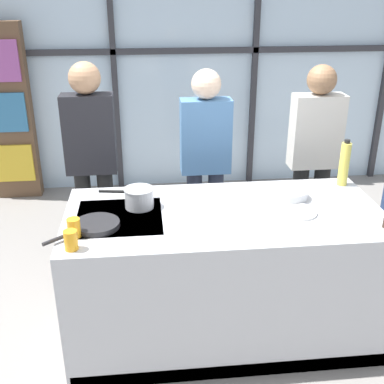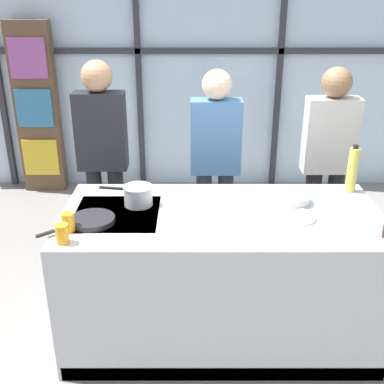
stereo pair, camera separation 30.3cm
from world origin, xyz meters
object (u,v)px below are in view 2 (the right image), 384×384
at_px(spectator_center_right, 330,157).
at_px(frying_pan, 93,220).
at_px(spectator_far_left, 104,151).
at_px(spectator_center_left, 217,157).
at_px(white_plate, 297,217).
at_px(juice_glass_near, 64,234).
at_px(oil_bottle, 354,170).
at_px(mixing_bowl, 292,198).
at_px(juice_glass_far, 70,222).
at_px(saucepan, 139,195).

relative_size(spectator_center_right, frying_pan, 4.01).
bearing_deg(spectator_far_left, spectator_center_left, -180.00).
distance_m(spectator_center_right, white_plate, 1.10).
bearing_deg(frying_pan, juice_glass_near, -114.57).
height_order(spectator_far_left, oil_bottle, spectator_far_left).
bearing_deg(frying_pan, mixing_bowl, 13.35).
xyz_separation_m(spectator_center_right, oil_bottle, (-0.00, -0.59, 0.11)).
xyz_separation_m(spectator_center_left, spectator_center_right, (0.90, 0.00, 0.01)).
bearing_deg(juice_glass_far, juice_glass_near, -90.00).
xyz_separation_m(mixing_bowl, juice_glass_far, (-1.34, -0.39, 0.02)).
bearing_deg(saucepan, mixing_bowl, 2.20).
bearing_deg(juice_glass_far, spectator_center_right, 33.03).
height_order(spectator_far_left, mixing_bowl, spectator_far_left).
bearing_deg(oil_bottle, mixing_bowl, -157.61).
distance_m(white_plate, juice_glass_near, 1.37).
height_order(saucepan, mixing_bowl, saucepan).
bearing_deg(mixing_bowl, spectator_far_left, 150.09).
distance_m(white_plate, oil_bottle, 0.63).
xyz_separation_m(spectator_far_left, oil_bottle, (1.79, -0.59, 0.07)).
bearing_deg(oil_bottle, white_plate, -137.98).
bearing_deg(mixing_bowl, white_plate, -91.79).
relative_size(spectator_center_left, white_plate, 6.61).
bearing_deg(oil_bottle, juice_glass_near, -158.26).
bearing_deg(spectator_center_right, white_plate, 65.59).
relative_size(spectator_center_right, juice_glass_near, 14.79).
relative_size(juice_glass_near, juice_glass_far, 1.00).
distance_m(spectator_far_left, juice_glass_near, 1.30).
height_order(spectator_center_left, mixing_bowl, spectator_center_left).
relative_size(spectator_far_left, oil_bottle, 5.12).
bearing_deg(spectator_far_left, saucepan, 114.11).
bearing_deg(mixing_bowl, juice_glass_far, -163.81).
xyz_separation_m(spectator_far_left, juice_glass_near, (0.00, -1.30, -0.03)).
xyz_separation_m(frying_pan, juice_glass_far, (-0.11, -0.10, 0.04)).
height_order(saucepan, white_plate, saucepan).
relative_size(oil_bottle, juice_glass_far, 2.98).
xyz_separation_m(spectator_far_left, frying_pan, (0.11, -1.07, -0.07)).
distance_m(spectator_center_left, saucepan, 0.97).
xyz_separation_m(spectator_center_left, juice_glass_near, (-0.89, -1.30, 0.02)).
bearing_deg(spectator_center_right, frying_pan, 32.39).
height_order(oil_bottle, juice_glass_near, oil_bottle).
distance_m(spectator_far_left, frying_pan, 1.07).
bearing_deg(spectator_center_left, mixing_bowl, 120.17).
bearing_deg(spectator_center_left, spectator_far_left, 0.00).
relative_size(mixing_bowl, juice_glass_far, 2.30).
xyz_separation_m(frying_pan, mixing_bowl, (1.24, 0.29, 0.02)).
relative_size(spectator_center_left, juice_glass_far, 14.63).
height_order(spectator_center_left, juice_glass_near, spectator_center_left).
height_order(frying_pan, juice_glass_far, juice_glass_far).
xyz_separation_m(saucepan, mixing_bowl, (0.98, 0.04, -0.03)).
height_order(spectator_center_right, oil_bottle, spectator_center_right).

